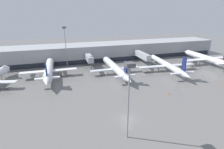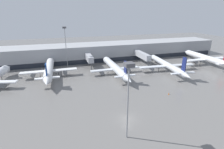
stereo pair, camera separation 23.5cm
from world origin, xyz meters
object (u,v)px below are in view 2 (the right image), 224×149
object	(u,v)px
parked_jet_2	(206,58)
apron_light_mast_1	(129,80)
parked_jet_0	(115,68)
apron_light_mast_2	(65,36)
parked_jet_1	(49,70)
traffic_cone_0	(169,94)
parked_jet_3	(167,65)

from	to	relation	value
parked_jet_2	apron_light_mast_1	distance (m)	74.59
parked_jet_0	apron_light_mast_2	size ratio (longest dim) A/B	1.83
parked_jet_1	parked_jet_2	size ratio (longest dim) A/B	1.01
traffic_cone_0	apron_light_mast_1	world-z (taller)	apron_light_mast_1
parked_jet_1	parked_jet_2	bearing A→B (deg)	-91.97
parked_jet_2	parked_jet_3	bearing A→B (deg)	98.01
traffic_cone_0	apron_light_mast_1	size ratio (longest dim) A/B	0.05
apron_light_mast_2	apron_light_mast_1	bearing A→B (deg)	-80.66
parked_jet_1	traffic_cone_0	bearing A→B (deg)	-126.35
parked_jet_0	apron_light_mast_1	distance (m)	44.05
apron_light_mast_1	apron_light_mast_2	xyz separation A→B (m)	(-9.53, 57.98, 1.70)
parked_jet_0	parked_jet_1	world-z (taller)	parked_jet_1
parked_jet_3	traffic_cone_0	xyz separation A→B (m)	(-13.72, -22.44, -2.42)
parked_jet_2	traffic_cone_0	distance (m)	47.40
parked_jet_2	apron_light_mast_1	bearing A→B (deg)	124.76
parked_jet_0	apron_light_mast_1	xyz separation A→B (m)	(-10.46, -41.34, 11.04)
parked_jet_1	traffic_cone_0	size ratio (longest dim) A/B	44.24
parked_jet_1	apron_light_mast_2	xyz separation A→B (m)	(8.22, 12.69, 12.22)
parked_jet_1	parked_jet_2	distance (m)	78.83
parked_jet_0	traffic_cone_0	world-z (taller)	parked_jet_0
parked_jet_3	apron_light_mast_1	world-z (taller)	apron_light_mast_1
parked_jet_2	traffic_cone_0	world-z (taller)	parked_jet_2
parked_jet_0	parked_jet_2	size ratio (longest dim) A/B	1.06
apron_light_mast_2	traffic_cone_0	bearing A→B (deg)	-53.79
apron_light_mast_2	parked_jet_0	bearing A→B (deg)	-39.77
parked_jet_1	apron_light_mast_2	distance (m)	19.44
parked_jet_1	traffic_cone_0	xyz separation A→B (m)	(39.13, -29.54, -2.87)
parked_jet_0	apron_light_mast_2	distance (m)	28.97
parked_jet_1	parked_jet_2	world-z (taller)	parked_jet_2
parked_jet_2	apron_light_mast_1	world-z (taller)	apron_light_mast_1
parked_jet_2	traffic_cone_0	bearing A→B (deg)	123.60
parked_jet_3	apron_light_mast_2	bearing A→B (deg)	70.46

